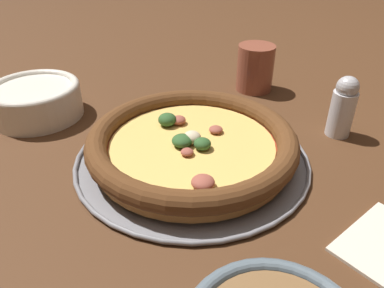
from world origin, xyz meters
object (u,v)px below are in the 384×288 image
at_px(pizza_tray, 192,158).
at_px(pepper_shaker, 343,107).
at_px(drinking_cup, 255,68).
at_px(bowl_near, 36,99).
at_px(pizza, 192,143).

distance_m(pizza_tray, pepper_shaker, 0.26).
bearing_deg(drinking_cup, bowl_near, -129.99).
bearing_deg(drinking_cup, pizza_tray, -82.39).
xyz_separation_m(pizza_tray, bowl_near, (-0.31, -0.04, 0.03)).
xyz_separation_m(pizza_tray, drinking_cup, (-0.04, 0.29, 0.04)).
bearing_deg(bowl_near, drinking_cup, 50.01).
bearing_deg(bowl_near, pepper_shaker, 26.56).
xyz_separation_m(drinking_cup, pepper_shaker, (0.20, -0.09, 0.00)).
bearing_deg(drinking_cup, pepper_shaker, -24.48).
bearing_deg(pizza_tray, pizza, -109.70).
height_order(pizza_tray, pepper_shaker, pepper_shaker).
distance_m(pizza, pepper_shaker, 0.25).
xyz_separation_m(pizza_tray, pizza, (-0.00, -0.00, 0.03)).
height_order(bowl_near, pepper_shaker, pepper_shaker).
bearing_deg(pizza, pepper_shaker, 51.37).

